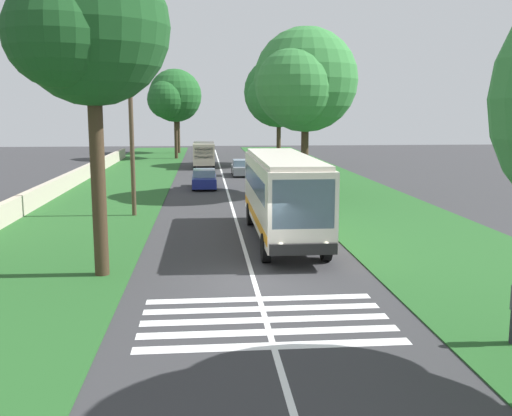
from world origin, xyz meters
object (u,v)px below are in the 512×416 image
Objects in this scene: roadside_tree_left_0 at (89,33)px; utility_pole at (132,133)px; coach_bus at (282,192)px; roadside_tree_right_2 at (302,83)px; roadside_tree_left_2 at (173,97)px; roadside_tree_right_1 at (277,94)px; trailing_minibus_0 at (204,152)px; trailing_car_0 at (204,179)px; trailing_car_1 at (242,168)px; roadside_tree_left_1 at (176,100)px.

roadside_tree_left_0 is 1.25× the size of utility_pole.
roadside_tree_right_2 is at bearing -12.83° from coach_bus.
roadside_tree_right_1 reaches higher than roadside_tree_left_2.
coach_bus is at bearing -174.27° from trailing_minibus_0.
roadside_tree_right_2 is (13.70, -3.12, 5.35)m from coach_bus.
roadside_tree_left_0 is at bearing -179.26° from utility_pole.
utility_pole is (6.58, 7.27, 2.36)m from coach_bus.
coach_bus is at bearing -54.32° from roadside_tree_left_0.
roadside_tree_left_0 is (-23.10, 3.68, 7.48)m from trailing_car_0.
utility_pole reaches higher than trailing_car_0.
roadside_tree_right_2 is at bearing -28.56° from roadside_tree_left_0.
roadside_tree_left_2 is at bearing 8.63° from coach_bus.
roadside_tree_left_2 is (28.32, 3.58, 6.73)m from trailing_car_0.
roadside_tree_right_1 is 22.64m from roadside_tree_right_2.
utility_pole is at bearing 124.44° from roadside_tree_right_2.
utility_pole reaches higher than trailing_car_1.
coach_bus is 2.60× the size of trailing_car_0.
roadside_tree_right_1 is at bearing -6.69° from coach_bus.
trailing_car_0 is 1.00× the size of trailing_car_1.
roadside_tree_left_1 reaches higher than trailing_car_0.
trailing_car_1 is 0.38× the size of roadside_tree_right_1.
coach_bus is 36.94m from roadside_tree_right_1.
roadside_tree_right_1 is (9.73, -4.32, 6.80)m from trailing_car_1.
roadside_tree_right_2 is at bearing -123.16° from trailing_car_0.
roadside_tree_right_2 reaches higher than utility_pole.
trailing_minibus_0 is at bearing -7.77° from utility_pole.
roadside_tree_left_0 is (-39.60, 3.66, 6.60)m from trailing_minibus_0.
trailing_car_0 is 29.33m from roadside_tree_left_2.
roadside_tree_left_0 is 0.96× the size of roadside_tree_right_1.
roadside_tree_left_1 is (21.46, 3.66, 5.66)m from trailing_minibus_0.
roadside_tree_left_2 is (11.83, 3.56, 5.85)m from trailing_minibus_0.
roadside_tree_left_1 is 43.47m from roadside_tree_right_2.
trailing_car_0 is 21.00m from roadside_tree_right_1.
roadside_tree_right_1 is at bearing -22.80° from trailing_car_0.
trailing_car_0 is 0.39× the size of roadside_tree_right_2.
roadside_tree_right_1 reaches higher than roadside_tree_right_2.
roadside_tree_left_2 is 0.96× the size of roadside_tree_right_2.
trailing_car_1 is (26.57, 0.06, -1.48)m from coach_bus.
trailing_car_1 is 0.39× the size of roadside_tree_right_2.
roadside_tree_right_2 is 1.29× the size of utility_pole.
roadside_tree_right_2 is (-42.24, -10.25, 0.29)m from roadside_tree_left_1.
coach_bus is 0.99× the size of roadside_tree_right_1.
roadside_tree_right_1 is at bearing -23.91° from trailing_car_1.
roadside_tree_left_0 is 42.96m from roadside_tree_right_1.
roadside_tree_left_2 reaches higher than roadside_tree_left_1.
trailing_minibus_0 is at bearing -163.23° from roadside_tree_left_2.
roadside_tree_left_2 reaches higher than trailing_car_1.
roadside_tree_right_2 reaches higher than roadside_tree_left_0.
roadside_tree_left_2 reaches higher than coach_bus.
trailing_car_0 is 9.23m from trailing_car_1.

